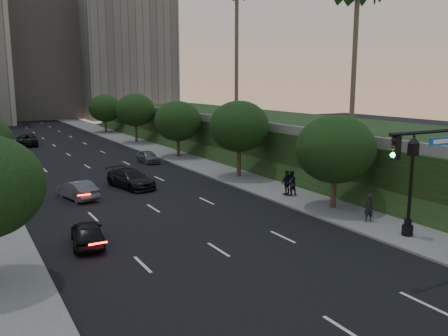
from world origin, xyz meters
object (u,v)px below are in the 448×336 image
sedan_near_right (131,179)px  sedan_far_right (148,157)px  pedestrian_b (291,183)px  street_lamp (410,191)px  pedestrian_a (369,208)px  sedan_mid_left (77,190)px  pedestrian_c (287,183)px  sedan_near_left (87,233)px  sedan_far_left (27,140)px

sedan_near_right → sedan_far_right: (5.36, 10.47, -0.10)m
sedan_far_right → pedestrian_b: 19.59m
street_lamp → pedestrian_a: (0.13, 2.95, -1.65)m
sedan_far_right → pedestrian_a: 26.99m
sedan_near_right → pedestrian_b: (9.20, -8.74, 0.32)m
sedan_mid_left → pedestrian_b: 15.46m
street_lamp → pedestrian_c: (-0.10, 10.64, -1.55)m
street_lamp → sedan_near_left: street_lamp is taller
sedan_far_right → pedestrian_a: size_ratio=2.25×
sedan_mid_left → pedestrian_c: 15.18m
sedan_mid_left → sedan_near_right: (4.53, 1.64, 0.05)m
sedan_far_right → sedan_mid_left: bearing=-129.4°
sedan_near_left → sedan_far_right: (11.65, 22.35, -0.03)m
sedan_near_left → pedestrian_b: (15.48, 3.14, 0.39)m
pedestrian_b → street_lamp: bearing=90.9°
street_lamp → sedan_mid_left: street_lamp is taller
sedan_near_left → sedan_near_right: 13.44m
pedestrian_a → pedestrian_c: (-0.23, 7.69, 0.10)m
pedestrian_a → pedestrian_b: 7.51m
sedan_near_left → sedan_far_left: size_ratio=0.70×
sedan_near_left → sedan_near_right: bearing=-108.7°
street_lamp → pedestrian_c: street_lamp is taller
sedan_near_right → pedestrian_c: (8.97, -8.55, 0.34)m
sedan_mid_left → pedestrian_c: size_ratio=2.23×
sedan_mid_left → pedestrian_a: pedestrian_a is taller
street_lamp → sedan_far_right: 29.96m
street_lamp → pedestrian_c: 10.75m
sedan_far_left → pedestrian_b: 41.56m
sedan_far_left → pedestrian_c: pedestrian_c is taller
sedan_far_right → pedestrian_c: bearing=-79.4°
sedan_far_left → sedan_far_right: size_ratio=1.48×
sedan_mid_left → sedan_far_left: 32.38m
sedan_near_left → street_lamp: bearing=163.7°
street_lamp → sedan_near_right: street_lamp is taller
sedan_near_left → sedan_far_left: sedan_far_left is taller
sedan_mid_left → sedan_far_right: bearing=-142.8°
sedan_near_left → pedestrian_c: 15.62m
pedestrian_b → pedestrian_c: size_ratio=0.97×
sedan_far_left → sedan_near_right: sedan_far_left is taller
sedan_mid_left → pedestrian_c: (13.50, -6.91, 0.40)m
pedestrian_b → pedestrian_c: bearing=-38.9°
sedan_mid_left → pedestrian_c: bearing=139.4°
sedan_far_right → pedestrian_a: (3.84, -26.72, 0.34)m
sedan_near_right → sedan_mid_left: bearing=-173.1°
sedan_mid_left → sedan_far_right: size_ratio=1.11×
pedestrian_a → pedestrian_b: pedestrian_b is taller
pedestrian_a → sedan_mid_left: bearing=-34.9°
pedestrian_a → pedestrian_b: (-0.01, 7.51, 0.08)m
sedan_mid_left → sedan_far_left: bearing=-104.8°
sedan_far_left → pedestrian_c: bearing=113.7°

